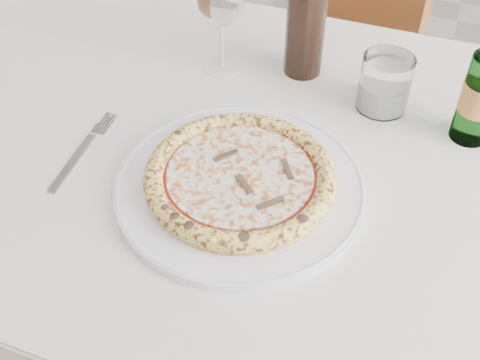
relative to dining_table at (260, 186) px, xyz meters
The scene contains 8 objects.
dining_table is the anchor object (origin of this frame).
chair_far 0.74m from the dining_table, 94.37° to the left, with size 0.56×0.56×0.93m.
plate 0.14m from the dining_table, 90.00° to the right, with size 0.37×0.37×0.02m.
pizza 0.15m from the dining_table, 90.01° to the right, with size 0.28×0.28×0.03m.
fork 0.30m from the dining_table, 157.51° to the right, with size 0.02×0.19×0.00m.
wine_glass 0.32m from the dining_table, 126.88° to the left, with size 0.08×0.08×0.19m.
tumbler 0.27m from the dining_table, 47.74° to the left, with size 0.09×0.09×0.10m.
wine_bottle 0.31m from the dining_table, 89.92° to the left, with size 0.07×0.07×0.28m.
Camera 1 is at (0.20, -0.47, 1.39)m, focal length 45.00 mm.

